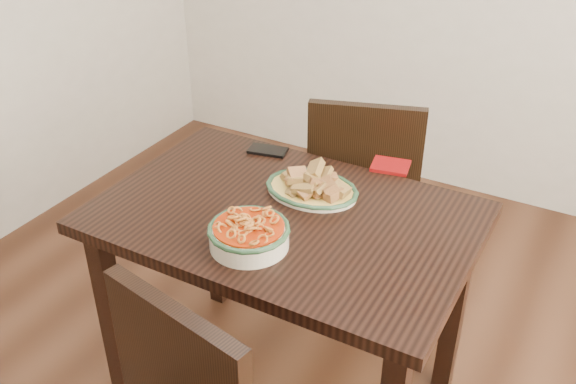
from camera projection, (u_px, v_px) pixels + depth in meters
The scene contains 6 objects.
dining_table at pixel (285, 242), 1.97m from camera, with size 1.11×0.74×0.75m.
chair_far at pixel (364, 186), 2.54m from camera, with size 0.53×0.53×0.89m.
fish_plate at pixel (312, 180), 1.98m from camera, with size 0.29×0.23×0.11m.
noodle_bowl at pixel (249, 233), 1.74m from camera, with size 0.23×0.23×0.08m.
smartphone at pixel (268, 150), 2.24m from camera, with size 0.13×0.07×0.01m, color black.
napkin at pixel (391, 166), 2.14m from camera, with size 0.12×0.10×0.01m, color maroon.
Camera 1 is at (0.69, -1.34, 1.79)m, focal length 40.00 mm.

